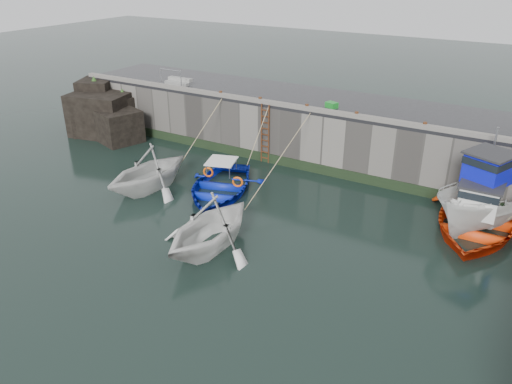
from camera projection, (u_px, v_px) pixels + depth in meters
The scene contains 22 objects.
ground at pixel (179, 259), 18.42m from camera, with size 120.00×120.00×0.00m, color black.
quay_back at pixel (320, 129), 27.48m from camera, with size 30.00×5.00×3.00m, color slate.
road_back at pixel (321, 100), 26.80m from camera, with size 30.00×5.00×0.16m, color black.
kerb_back at pixel (302, 108), 24.90m from camera, with size 30.00×0.30×0.20m, color slate.
algae_back at pixel (298, 165), 26.05m from camera, with size 30.00×0.08×0.50m, color black.
rock_outcrop at pixel (106, 114), 30.90m from camera, with size 5.85×4.24×3.41m.
ladder at pixel (265, 134), 26.36m from camera, with size 0.51×0.08×3.20m.
boat_near_white at pixel (150, 188), 23.99m from camera, with size 4.04×4.68×2.47m, color silver.
boat_near_white_rope at pixel (201, 161), 27.23m from camera, with size 0.04×4.23×3.10m, color tan, non-canonical shape.
boat_near_blue at pixel (219, 193), 23.56m from camera, with size 3.88×5.44×1.13m, color #0C21BC.
boat_near_blue_rope at pixel (257, 168), 26.29m from camera, with size 0.04×3.30×3.10m, color tan, non-canonical shape.
boat_near_blacktrim at pixel (210, 247), 19.13m from camera, with size 4.06×4.70×2.48m, color white.
boat_near_blacktrim_rope at pixel (280, 193), 23.50m from camera, with size 0.04×6.77×3.10m, color tan, non-canonical shape.
boat_far_white at pixel (488, 203), 20.32m from camera, with size 4.55×6.66×5.41m.
boat_far_orange at pixel (476, 219), 20.28m from camera, with size 4.68×6.52×4.34m.
fish_crate at pixel (332, 105), 25.20m from camera, with size 0.57×0.41×0.28m, color #188826.
railing at pixel (178, 81), 29.74m from camera, with size 1.60×1.05×1.00m.
bollard_a at pixel (221, 94), 27.26m from camera, with size 0.18×0.18×0.28m, color #3F1E0F.
bollard_b at pixel (260, 100), 26.11m from camera, with size 0.18×0.18×0.28m, color #3F1E0F.
bollard_c at pixel (307, 107), 24.87m from camera, with size 0.18×0.18×0.28m, color #3F1E0F.
bollard_d at pixel (356, 115), 23.67m from camera, with size 0.18×0.18×0.28m, color #3F1E0F.
bollard_e at pixel (425, 125), 22.20m from camera, with size 0.18×0.18×0.28m, color #3F1E0F.
Camera 1 is at (10.41, -11.93, 10.14)m, focal length 35.00 mm.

